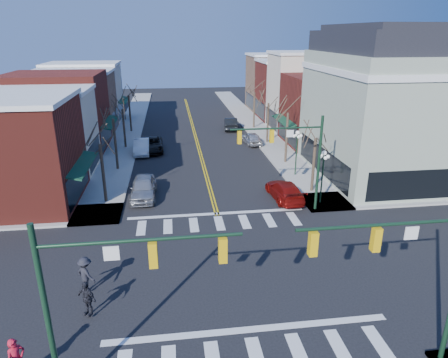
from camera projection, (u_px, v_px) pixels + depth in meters
name	position (u px, v px, depth m)	size (l,w,h in m)	color
ground	(233.00, 273.00, 22.27)	(160.00, 160.00, 0.00)	black
sidewalk_left	(115.00, 166.00, 39.75)	(3.50, 70.00, 0.15)	#9E9B93
sidewalk_right	(286.00, 159.00, 41.95)	(3.50, 70.00, 0.15)	#9E9B93
bldg_left_brick_a	(5.00, 155.00, 29.88)	(10.00, 8.50, 8.00)	maroon
bldg_left_stucco_a	(37.00, 134.00, 37.17)	(10.00, 7.00, 7.50)	beige
bldg_left_brick_b	(58.00, 112.00, 44.44)	(10.00, 9.00, 8.50)	maroon
bldg_left_tan	(74.00, 103.00, 52.24)	(10.00, 7.50, 7.80)	#90694F
bldg_left_stucco_b	(85.00, 93.00, 59.38)	(10.00, 8.00, 8.20)	beige
bldg_right_brick_a	(330.00, 111.00, 46.79)	(10.00, 8.50, 8.00)	maroon
bldg_right_stucco	(309.00, 93.00, 53.65)	(10.00, 7.00, 10.00)	beige
bldg_right_brick_b	(292.00, 91.00, 60.89)	(10.00, 8.00, 8.50)	maroon
bldg_right_tan	(278.00, 83.00, 68.24)	(10.00, 8.00, 9.00)	#90694F
victorian_corner	(391.00, 104.00, 35.53)	(12.25, 14.25, 13.30)	#98A38D
traffic_mast_near_left	(102.00, 289.00, 13.07)	(6.60, 0.28, 7.20)	#14331E
traffic_mast_near_right	(417.00, 264.00, 14.46)	(6.60, 0.28, 7.20)	#14331E
traffic_mast_far_right	(295.00, 151.00, 28.23)	(6.60, 0.28, 7.20)	#14331E
lamppost_corner	(323.00, 168.00, 30.18)	(0.36, 0.36, 4.33)	#14331E
lamppost_midblock	(297.00, 145.00, 36.23)	(0.36, 0.36, 4.33)	#14331E
tree_left_a	(103.00, 174.00, 30.63)	(0.24, 0.24, 4.76)	#382B21
tree_left_b	(116.00, 145.00, 38.02)	(0.24, 0.24, 5.04)	#382B21
tree_left_c	(124.00, 129.00, 45.55)	(0.24, 0.24, 4.55)	#382B21
tree_left_d	(130.00, 114.00, 52.93)	(0.24, 0.24, 4.90)	#382B21
tree_right_a	(314.00, 166.00, 32.76)	(0.24, 0.24, 4.62)	#382B21
tree_right_b	(287.00, 138.00, 40.10)	(0.24, 0.24, 5.18)	#382B21
tree_right_c	(268.00, 123.00, 47.61)	(0.24, 0.24, 4.83)	#382B21
tree_right_d	(254.00, 111.00, 55.02)	(0.24, 0.24, 4.97)	#382B21
car_left_near	(143.00, 188.00, 32.14)	(2.00, 4.96, 1.69)	#A2A2A6
car_left_mid	(142.00, 147.00, 43.91)	(1.67, 4.79, 1.58)	silver
car_left_far	(151.00, 145.00, 44.80)	(2.56, 5.55, 1.54)	black
car_right_near	(285.00, 190.00, 31.89)	(2.05, 5.05, 1.47)	maroon
car_right_mid	(251.00, 138.00, 47.69)	(1.72, 4.26, 1.45)	#B3B3B8
car_right_far	(231.00, 124.00, 55.00)	(1.71, 4.91, 1.62)	black
pedestrian_dark_a	(87.00, 298.00, 18.47)	(1.04, 0.43, 1.77)	black
pedestrian_dark_b	(86.00, 274.00, 20.25)	(1.20, 0.69, 1.86)	black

